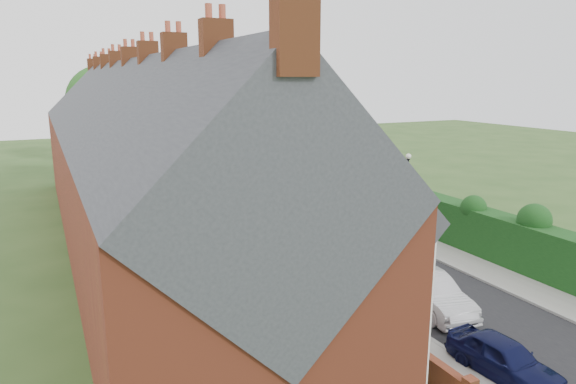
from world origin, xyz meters
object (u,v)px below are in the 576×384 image
car_green (240,196)px  car_navy (504,358)px  lamppost (407,185)px  car_beige (200,174)px  car_silver_a (429,292)px  horse (319,212)px  horse_cart (305,199)px  car_grey (194,163)px  car_red (218,182)px  car_silver_b (359,253)px  car_white (308,223)px

car_green → car_navy: bearing=-95.4°
lamppost → car_beige: 22.95m
car_navy → car_green: 25.09m
car_silver_a → lamppost: bearing=63.7°
horse → horse_cart: size_ratio=0.64×
car_grey → horse: 23.21m
car_beige → horse: size_ratio=2.99×
car_navy → car_red: 30.92m
car_silver_b → car_grey: 30.84m
car_white → car_red: size_ratio=1.29×
car_silver_b → car_green: size_ratio=1.06×
car_green → horse: 7.47m
car_beige → car_grey: car_grey is taller
car_navy → car_green: size_ratio=0.87×
horse_cart → car_navy: bearing=-99.4°
car_grey → horse_cart: size_ratio=1.87×
car_silver_a → horse_cart: size_ratio=1.63×
car_red → horse_cart: bearing=-74.0°
car_silver_a → car_white: car_white is taller
lamppost → car_green: 13.64m
car_silver_b → horse: size_ratio=2.53×
lamppost → car_silver_b: (-5.00, -2.60, -2.64)m
car_silver_a → car_grey: bearing=95.9°
car_silver_b → car_red: size_ratio=1.12×
lamppost → car_navy: (-6.40, -13.12, -2.64)m
lamppost → car_silver_b: lamppost is taller
car_beige → horse_cart: (3.15, -14.82, 0.43)m
lamppost → horse: size_ratio=2.76×
car_red → car_navy: bearing=-89.7°
car_white → horse_cart: horse_cart is taller
car_green → car_grey: bearing=81.8°
car_white → car_grey: car_grey is taller
car_silver_a → car_beige: 30.16m
car_white → car_red: bearing=87.8°
car_grey → car_silver_b: bearing=-77.4°
car_green → horse_cart: (2.98, -4.84, 0.45)m
car_red → horse: bearing=-76.2°
lamppost → car_navy: size_ratio=1.33×
lamppost → car_grey: 28.79m
lamppost → horse: lamppost is taller
car_navy → car_grey: bearing=83.7°
car_green → car_beige: (-0.17, 9.99, 0.02)m
lamppost → car_white: lamppost is taller
car_beige → lamppost: bearing=-84.0°
car_red → horse: size_ratio=2.26×
car_silver_b → car_beige: (-1.20, 24.55, 0.12)m
car_grey → horse_cart: horse_cart is taller
car_silver_b → car_white: 5.60m
car_silver_b → car_green: car_green is taller
horse → car_silver_b: bearing=73.9°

